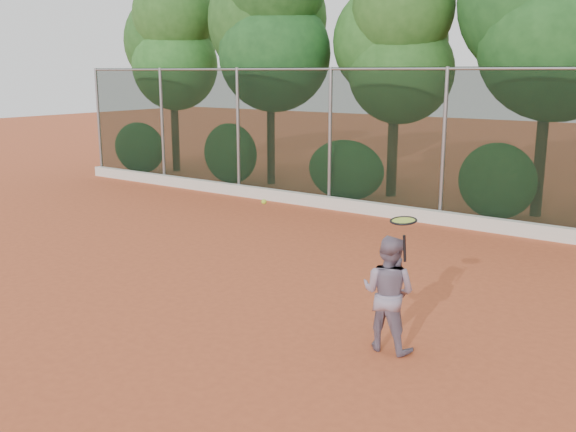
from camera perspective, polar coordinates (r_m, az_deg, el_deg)
The scene contains 7 objects.
ground at distance 9.33m, azimuth -3.62°, elevation -8.62°, with size 80.00×80.00×0.00m, color #C4552E.
concrete_curb at distance 14.97m, azimuth 13.08°, elevation -0.12°, with size 24.00×0.20×0.30m, color silver.
tennis_player at distance 8.04m, azimuth 8.91°, elevation -6.78°, with size 0.71×0.55×1.46m, color gray.
chainlink_fence at distance 14.86m, azimuth 13.68°, elevation 6.44°, with size 24.09×0.09×3.50m.
foliage_backdrop at distance 16.86m, azimuth 15.01°, elevation 15.74°, with size 23.70×3.63×7.55m.
tennis_racket at distance 7.60m, azimuth 10.24°, elevation -0.70°, with size 0.40×0.40×0.54m.
tennis_ball_in_flight at distance 8.37m, azimuth -2.15°, elevation 1.27°, with size 0.07×0.07×0.07m.
Camera 1 is at (5.52, -6.71, 3.39)m, focal length 40.00 mm.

